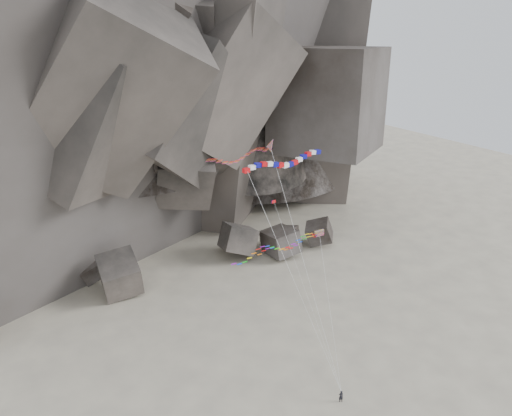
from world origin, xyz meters
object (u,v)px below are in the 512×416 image
banner_kite (285,163)px  pennant_kite (288,243)px  delta_kite (237,157)px  kite_flyer (341,395)px  parafoil_kite (275,248)px

banner_kite → pennant_kite: banner_kite is taller
pennant_kite → delta_kite: bearing=166.0°
delta_kite → pennant_kite: size_ratio=1.37×
delta_kite → banner_kite: 5.66m
delta_kite → banner_kite: size_ratio=1.08×
kite_flyer → parafoil_kite: size_ratio=0.10×
parafoil_kite → delta_kite: bearing=151.1°
kite_flyer → pennant_kite: 19.93m
banner_kite → pennant_kite: 10.39m
delta_kite → pennant_kite: delta_kite is taller
parafoil_kite → pennant_kite: bearing=41.0°
kite_flyer → pennant_kite: size_ratio=0.08×
parafoil_kite → kite_flyer: bearing=-38.9°
banner_kite → pennant_kite: (1.20, 0.59, -10.31)m
delta_kite → parafoil_kite: bearing=-27.5°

